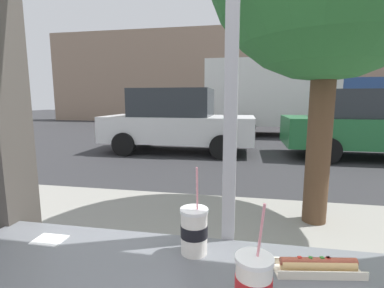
{
  "coord_description": "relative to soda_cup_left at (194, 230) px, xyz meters",
  "views": [
    {
      "loc": [
        0.05,
        -1.03,
        1.52
      ],
      "look_at": [
        -0.56,
        2.24,
        1.0
      ],
      "focal_mm": 26.34,
      "sensor_mm": 36.0,
      "label": 1
    }
  ],
  "objects": [
    {
      "name": "building_facade_far",
      "position": [
        0.12,
        18.72,
        2.09
      ],
      "size": [
        28.0,
        1.2,
        6.28
      ],
      "primitive_type": "cube",
      "color": "gray",
      "rests_on": "ground"
    },
    {
      "name": "napkin_wrapper",
      "position": [
        -0.59,
        -0.02,
        -0.09
      ],
      "size": [
        0.12,
        0.09,
        0.0
      ],
      "primitive_type": "cube",
      "rotation": [
        0.0,
        0.0,
        0.0
      ],
      "color": "white",
      "rests_on": "window_counter"
    },
    {
      "name": "parked_car_white",
      "position": [
        -1.78,
        7.07,
        -0.14
      ],
      "size": [
        4.33,
        1.98,
        1.84
      ],
      "color": "silver",
      "rests_on": "ground"
    },
    {
      "name": "window_wall",
      "position": [
        0.12,
        0.16,
        0.77
      ],
      "size": [
        2.73,
        0.2,
        2.9
      ],
      "color": "#423D38",
      "rests_on": "ground"
    },
    {
      "name": "sidewalk_strip",
      "position": [
        0.12,
        1.68,
        -1.0
      ],
      "size": [
        16.0,
        2.8,
        0.11
      ],
      "primitive_type": "cube",
      "color": "gray",
      "rests_on": "ground"
    },
    {
      "name": "soda_cup_left",
      "position": [
        0.0,
        0.0,
        0.0
      ],
      "size": [
        0.1,
        0.1,
        0.33
      ],
      "color": "silver",
      "rests_on": "window_counter"
    },
    {
      "name": "parked_car_green",
      "position": [
        3.56,
        7.07,
        -0.16
      ],
      "size": [
        4.69,
        2.01,
        1.78
      ],
      "color": "#236B38",
      "rests_on": "ground"
    },
    {
      "name": "soda_cup_right",
      "position": [
        0.21,
        -0.25,
        -0.01
      ],
      "size": [
        0.1,
        0.1,
        0.31
      ],
      "color": "white",
      "rests_on": "window_counter"
    },
    {
      "name": "box_truck",
      "position": [
        1.82,
        11.71,
        0.65
      ],
      "size": [
        6.98,
        2.44,
        3.17
      ],
      "color": "silver",
      "rests_on": "ground"
    },
    {
      "name": "ground_plane",
      "position": [
        0.12,
        8.08,
        -1.05
      ],
      "size": [
        60.0,
        60.0,
        0.0
      ],
      "primitive_type": "plane",
      "color": "#2D2D30"
    },
    {
      "name": "hotdog_tray_near",
      "position": [
        0.42,
        -0.04,
        -0.06
      ],
      "size": [
        0.29,
        0.13,
        0.05
      ],
      "color": "beige",
      "rests_on": "window_counter"
    }
  ]
}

